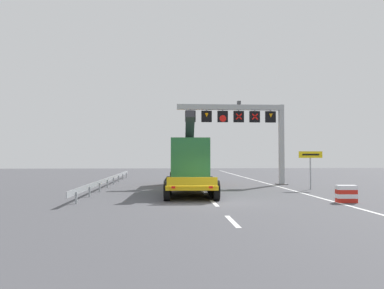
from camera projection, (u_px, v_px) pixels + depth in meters
ground at (217, 202)px, 19.70m from camera, size 112.00×112.00×0.00m
lane_markings at (193, 182)px, 35.05m from camera, size 0.20×45.41×0.01m
edge_line_right at (270, 184)px, 32.06m from camera, size 0.20×63.00×0.01m
overhead_lane_gantry at (245, 121)px, 31.81m from camera, size 9.46×0.90×7.16m
heavy_haul_truck_yellow at (189, 162)px, 27.58m from camera, size 3.40×14.13×5.30m
exit_sign_yellow at (311, 160)px, 27.08m from camera, size 1.75×0.15×2.78m
crash_barrier_striped at (346, 194)px, 19.37m from camera, size 1.03×0.56×0.90m
guardrail_left at (110, 179)px, 30.17m from camera, size 0.13×25.90×0.76m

